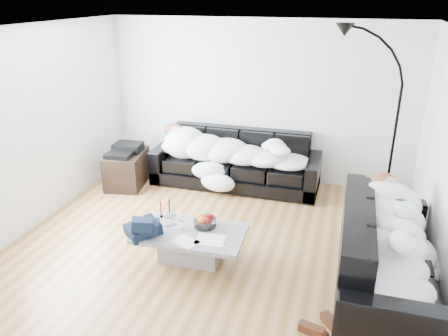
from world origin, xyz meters
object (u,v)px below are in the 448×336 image
(sleeper_right, at_px, (391,235))
(wine_glass_a, at_px, (173,218))
(shoes, at_px, (321,326))
(av_cabinet, at_px, (127,169))
(coffee_table, at_px, (191,245))
(floor_lamp, at_px, (394,137))
(candle_left, at_px, (161,209))
(sofa_back, at_px, (236,159))
(wine_glass_c, at_px, (182,223))
(wine_glass_b, at_px, (168,219))
(candle_right, at_px, (169,209))
(sofa_right, at_px, (388,252))
(sleeper_back, at_px, (235,148))
(fruit_bowl, at_px, (205,220))
(stereo, at_px, (125,149))

(sleeper_right, height_order, wine_glass_a, sleeper_right)
(wine_glass_a, relative_size, shoes, 0.46)
(shoes, height_order, av_cabinet, av_cabinet)
(coffee_table, relative_size, av_cabinet, 1.58)
(floor_lamp, bearing_deg, candle_left, -163.18)
(sofa_back, height_order, wine_glass_c, sofa_back)
(wine_glass_b, relative_size, candle_right, 0.73)
(sofa_right, xyz_separation_m, coffee_table, (-2.17, -0.05, -0.27))
(sleeper_back, relative_size, wine_glass_b, 12.31)
(fruit_bowl, distance_m, shoes, 1.78)
(sofa_back, relative_size, wine_glass_b, 14.55)
(wine_glass_a, xyz_separation_m, av_cabinet, (-1.51, 1.64, -0.19))
(candle_left, bearing_deg, floor_lamp, 31.28)
(sleeper_back, relative_size, candle_left, 10.64)
(wine_glass_c, bearing_deg, coffee_table, -1.08)
(sofa_back, xyz_separation_m, sofa_right, (2.23, -2.20, 0.02))
(sleeper_back, height_order, coffee_table, sleeper_back)
(wine_glass_b, relative_size, av_cabinet, 0.23)
(sleeper_back, bearing_deg, wine_glass_b, -96.33)
(sofa_back, height_order, coffee_table, sofa_back)
(av_cabinet, bearing_deg, candle_left, -59.07)
(floor_lamp, bearing_deg, sofa_back, 156.28)
(fruit_bowl, height_order, shoes, fruit_bowl)
(sleeper_back, xyz_separation_m, fruit_bowl, (0.18, -2.04, -0.19))
(stereo, bearing_deg, floor_lamp, -3.26)
(shoes, bearing_deg, sofa_right, 82.51)
(wine_glass_c, distance_m, candle_right, 0.35)
(fruit_bowl, distance_m, candle_left, 0.60)
(wine_glass_c, bearing_deg, sofa_back, 88.95)
(floor_lamp, bearing_deg, candle_right, -162.32)
(coffee_table, distance_m, stereo, 2.51)
(sofa_back, bearing_deg, wine_glass_a, -95.04)
(shoes, xyz_separation_m, floor_lamp, (0.66, 2.64, 1.09))
(wine_glass_a, bearing_deg, floor_lamp, 35.56)
(sleeper_back, xyz_separation_m, candle_left, (-0.41, -1.97, -0.17))
(sofa_back, bearing_deg, candle_right, -98.55)
(wine_glass_c, xyz_separation_m, candle_right, (-0.26, 0.24, 0.04))
(wine_glass_c, bearing_deg, stereo, 133.79)
(wine_glass_b, bearing_deg, sleeper_right, 0.30)
(sofa_back, bearing_deg, fruit_bowl, -84.94)
(coffee_table, height_order, stereo, stereo)
(sleeper_right, distance_m, shoes, 1.18)
(shoes, bearing_deg, candle_right, -179.49)
(sofa_back, xyz_separation_m, candle_right, (-0.30, -2.01, 0.06))
(sleeper_right, relative_size, coffee_table, 1.52)
(wine_glass_b, xyz_separation_m, floor_lamp, (2.54, 1.84, 0.68))
(fruit_bowl, bearing_deg, sleeper_right, -3.11)
(wine_glass_b, bearing_deg, sleeper_back, 83.67)
(sleeper_back, bearing_deg, candle_left, -101.78)
(coffee_table, bearing_deg, fruit_bowl, 52.05)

